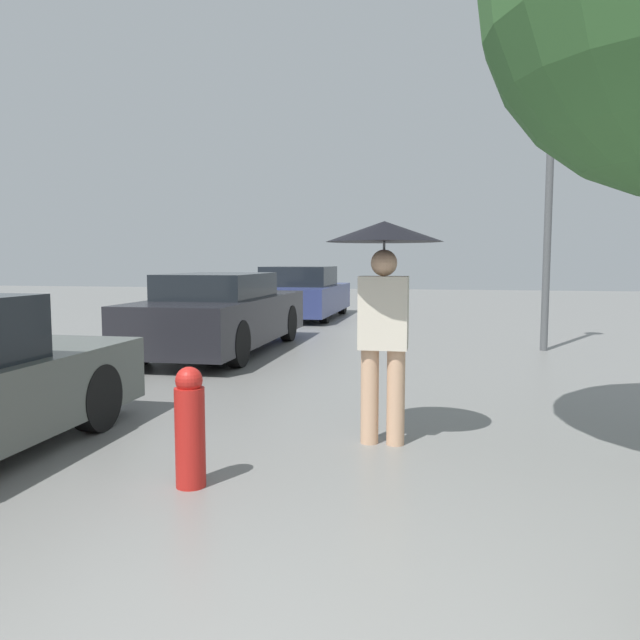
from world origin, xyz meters
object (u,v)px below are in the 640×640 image
Objects in this scene: parked_car_farthest at (301,294)px; fire_hydrant at (190,427)px; parked_car_middle at (222,314)px; pedestrian at (384,275)px; street_lamp at (551,143)px.

parked_car_farthest is 5.30× the size of fire_hydrant.
pedestrian is at bearing -56.64° from parked_car_middle.
parked_car_middle is at bearing 123.36° from pedestrian.
street_lamp reaches higher than parked_car_middle.
pedestrian reaches higher than parked_car_middle.
pedestrian is 11.03m from parked_car_farthest.
pedestrian is 5.55m from parked_car_middle.
parked_car_middle is at bearing -89.27° from parked_car_farthest.
fire_hydrant is (-1.13, -1.19, -0.96)m from pedestrian.
parked_car_middle is at bearing 108.08° from fire_hydrant.
parked_car_middle is 5.97m from parked_car_farthest.
street_lamp is (5.18, -4.88, 2.70)m from parked_car_farthest.
parked_car_farthest is at bearing 90.73° from parked_car_middle.
pedestrian is 1.91m from fire_hydrant.
parked_car_farthest is (-0.08, 5.97, -0.01)m from parked_car_middle.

